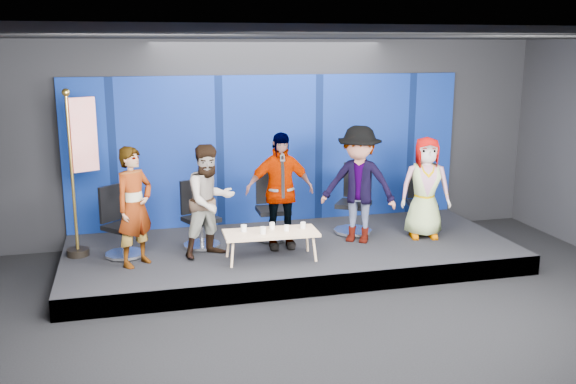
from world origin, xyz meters
The scene contains 21 objects.
ground centered at (0.00, 0.00, 0.00)m, with size 10.00×10.00×0.00m, color black.
room_walls centered at (0.00, 0.00, 2.43)m, with size 10.02×8.02×3.51m.
riser centered at (0.00, 2.50, 0.15)m, with size 7.00×3.00×0.30m, color black.
backdrop centered at (0.00, 3.95, 1.60)m, with size 7.00×0.08×2.60m, color navy.
chair_a centered at (-2.60, 2.58, 0.65)m, with size 0.85×0.85×1.07m.
panelist_a centered at (-2.39, 2.12, 1.16)m, with size 0.63×0.41×1.73m, color black.
chair_b centered at (-1.41, 2.76, 0.64)m, with size 0.78×0.78×1.05m.
panelist_b centered at (-1.30, 2.26, 1.15)m, with size 0.82×0.64×1.69m, color black.
chair_c centered at (-0.20, 2.91, 0.67)m, with size 0.64×0.64×1.12m.
panelist_c centered at (-0.20, 2.40, 1.21)m, with size 1.07×0.44×1.82m, color black.
chair_d centered at (1.21, 2.89, 0.68)m, with size 0.90×0.90×1.16m.
panelist_d centered at (1.09, 2.40, 1.24)m, with size 1.21×0.70×1.87m, color black.
chair_e centered at (2.42, 2.83, 0.64)m, with size 0.70×0.70×1.03m.
panelist_e centered at (2.23, 2.36, 1.13)m, with size 0.81×0.53×1.66m, color black.
coffee_table centered at (-0.47, 1.87, 0.69)m, with size 1.40×0.63×0.42m.
mug_a centered at (-0.85, 1.97, 0.77)m, with size 0.08×0.08×0.10m, color silver.
mug_b centered at (-0.60, 1.79, 0.78)m, with size 0.09×0.09×0.10m, color silver.
mug_c centered at (-0.41, 2.01, 0.77)m, with size 0.08×0.08×0.10m, color silver.
mug_d centered at (-0.23, 1.85, 0.77)m, with size 0.07×0.07×0.09m, color silver.
mug_e centered at (0.04, 1.93, 0.77)m, with size 0.08×0.08×0.09m, color silver.
flag_stand centered at (-3.13, 2.81, 1.62)m, with size 0.55×0.36×2.50m.
Camera 1 is at (-2.47, -6.95, 3.40)m, focal length 40.00 mm.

